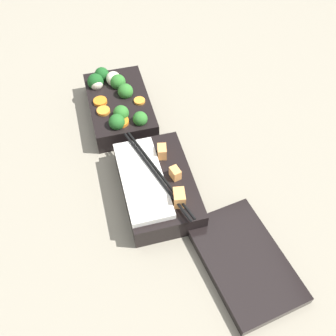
# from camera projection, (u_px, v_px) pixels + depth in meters

# --- Properties ---
(ground_plane) EXTENTS (3.00, 3.00, 0.00)m
(ground_plane) POSITION_uv_depth(u_px,v_px,m) (139.00, 149.00, 0.81)
(ground_plane) COLOR gray
(bento_tray_vegetable) EXTENTS (0.21, 0.13, 0.07)m
(bento_tray_vegetable) POSITION_uv_depth(u_px,v_px,m) (118.00, 104.00, 0.86)
(bento_tray_vegetable) COLOR black
(bento_tray_vegetable) RESTS_ON ground_plane
(bento_tray_rice) EXTENTS (0.22, 0.13, 0.07)m
(bento_tray_rice) POSITION_uv_depth(u_px,v_px,m) (156.00, 185.00, 0.72)
(bento_tray_rice) COLOR black
(bento_tray_rice) RESTS_ON ground_plane
(bento_lid) EXTENTS (0.22, 0.16, 0.02)m
(bento_lid) POSITION_uv_depth(u_px,v_px,m) (244.00, 261.00, 0.65)
(bento_lid) COLOR black
(bento_lid) RESTS_ON ground_plane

